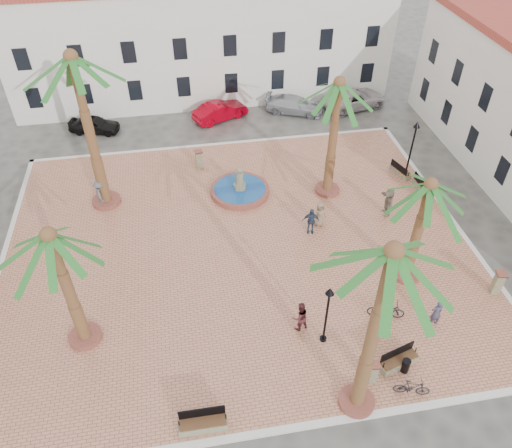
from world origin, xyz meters
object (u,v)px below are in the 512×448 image
object	(u,v)px
bollard_e	(498,283)
bicycle_a	(386,310)
bench_ne	(400,171)
car_black	(94,124)
pedestrian_east	(388,202)
car_white	(355,99)
bench_e	(422,187)
pedestrian_fountain_a	(320,214)
palm_nw	(75,75)
fountain	(240,190)
bench_s	(203,424)
palm_e	(427,198)
bench_se	(398,361)
palm_sw	(54,250)
palm_s	(389,272)
car_silver	(295,105)
litter_bin	(406,366)
cyclist_b	(300,316)
cyclist_a	(436,313)
car_red	(220,111)
lamppost_s	(328,306)
bollard_se	(373,372)
palm_ne	(338,97)
lamppost_e	(414,139)
bicycle_b	(412,388)
bollard_n	(199,159)
pedestrian_north	(100,194)

from	to	relation	value
bollard_e	bicycle_a	distance (m)	6.12
bench_ne	car_black	bearing A→B (deg)	47.54
pedestrian_east	car_white	distance (m)	13.94
bench_e	pedestrian_fountain_a	distance (m)	7.74
palm_nw	fountain	bearing A→B (deg)	-3.14
bench_s	bench_e	size ratio (longest dim) A/B	1.05
palm_e	bench_se	size ratio (longest dim) A/B	3.24
palm_sw	palm_s	size ratio (longest dim) A/B	0.75
pedestrian_fountain_a	car_silver	size ratio (longest dim) A/B	0.35
bench_se	litter_bin	size ratio (longest dim) A/B	2.70
bicycle_a	pedestrian_fountain_a	xyz separation A→B (m)	(-1.36, 7.19, 0.34)
palm_nw	bench_ne	xyz separation A→B (m)	(19.26, -0.28, -8.14)
cyclist_b	cyclist_a	bearing A→B (deg)	157.28
car_white	car_red	bearing A→B (deg)	77.06
lamppost_s	palm_e	bearing A→B (deg)	30.90
bollard_se	bicycle_a	world-z (taller)	bollard_se
bollard_se	pedestrian_fountain_a	bearing A→B (deg)	87.21
palm_s	palm_ne	bearing A→B (deg)	78.73
palm_e	bench_e	distance (m)	9.34
lamppost_e	car_black	bearing A→B (deg)	155.60
bicycle_b	car_white	bearing A→B (deg)	3.57
bollard_se	lamppost_e	bearing A→B (deg)	62.21
litter_bin	pedestrian_east	world-z (taller)	pedestrian_east
pedestrian_fountain_a	car_red	size ratio (longest dim) A/B	0.37
palm_s	fountain	bearing A→B (deg)	99.95
bollard_n	cyclist_a	distance (m)	18.09
litter_bin	palm_e	bearing A→B (deg)	66.83
bench_e	bollard_n	bearing A→B (deg)	68.34
pedestrian_north	pedestrian_east	size ratio (longest dim) A/B	0.96
palm_nw	car_red	bearing A→B (deg)	48.98
cyclist_b	pedestrian_east	xyz separation A→B (m)	(7.25, 7.48, 0.08)
fountain	bench_ne	bearing A→B (deg)	0.96
bollard_e	pedestrian_fountain_a	distance (m)	10.00
car_white	bollard_se	bearing A→B (deg)	149.77
lamppost_s	bollard_e	xyz separation A→B (m)	(9.43, 1.34, -1.70)
bench_se	lamppost_e	size ratio (longest dim) A/B	0.49
bench_ne	pedestrian_east	bearing A→B (deg)	129.62
palm_sw	bench_ne	world-z (taller)	palm_sw
bollard_n	pedestrian_north	world-z (taller)	pedestrian_north
palm_e	pedestrian_north	xyz separation A→B (m)	(-16.21, 8.91, -4.33)
bollard_se	palm_sw	bearing A→B (deg)	160.34
palm_s	car_black	xyz separation A→B (m)	(-12.38, 24.96, -7.45)
fountain	lamppost_e	bearing A→B (deg)	0.88
lamppost_s	bollard_se	distance (m)	3.37
bench_e	bench_ne	size ratio (longest dim) A/B	1.09
bicycle_a	pedestrian_fountain_a	bearing A→B (deg)	27.89
bollard_se	pedestrian_north	xyz separation A→B (m)	(-12.24, 14.61, 0.24)
cyclist_b	pedestrian_fountain_a	size ratio (longest dim) A/B	1.04
bench_ne	bench_e	bearing A→B (deg)	-178.22
bench_e	pedestrian_fountain_a	xyz separation A→B (m)	(-7.43, -2.11, 0.53)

